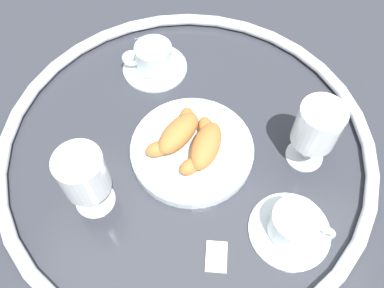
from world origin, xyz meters
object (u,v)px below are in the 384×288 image
at_px(croissant_small, 177,134).
at_px(sugar_packet, 216,256).
at_px(coffee_cup_near, 293,226).
at_px(coffee_cup_far, 154,60).
at_px(croissant_large, 204,146).
at_px(juice_glass_right, 317,128).
at_px(pastry_plate, 192,149).
at_px(juice_glass_left, 83,175).

xyz_separation_m(croissant_small, sugar_packet, (-0.19, -0.11, -0.04)).
xyz_separation_m(coffee_cup_near, coffee_cup_far, (0.31, 0.31, 0.00)).
relative_size(croissant_large, croissant_small, 1.10).
bearing_deg(croissant_large, sugar_packet, -163.05).
bearing_deg(coffee_cup_far, juice_glass_right, -115.48).
height_order(croissant_large, sugar_packet, croissant_large).
bearing_deg(pastry_plate, croissant_large, -105.40).
relative_size(juice_glass_right, sugar_packet, 2.80).
bearing_deg(juice_glass_right, pastry_plate, 99.42).
bearing_deg(croissant_large, juice_glass_right, -77.42).
relative_size(croissant_small, juice_glass_left, 0.89).
bearing_deg(coffee_cup_far, juice_glass_left, 175.71).
bearing_deg(coffee_cup_far, sugar_packet, -152.00).
distance_m(juice_glass_left, sugar_packet, 0.25).
bearing_deg(croissant_large, coffee_cup_near, -123.52).
bearing_deg(juice_glass_left, sugar_packet, -104.05).
xyz_separation_m(pastry_plate, juice_glass_right, (0.03, -0.20, 0.08)).
distance_m(pastry_plate, croissant_small, 0.04).
xyz_separation_m(pastry_plate, croissant_large, (-0.01, -0.02, 0.03)).
distance_m(coffee_cup_far, juice_glass_right, 0.37).
height_order(pastry_plate, coffee_cup_far, coffee_cup_far).
bearing_deg(croissant_small, pastry_plate, -105.60).
height_order(pastry_plate, croissant_small, croissant_small).
distance_m(pastry_plate, sugar_packet, 0.20).
xyz_separation_m(coffee_cup_near, juice_glass_right, (0.15, -0.01, 0.07)).
xyz_separation_m(pastry_plate, croissant_small, (0.01, 0.03, 0.03)).
height_order(coffee_cup_near, juice_glass_right, juice_glass_right).
relative_size(pastry_plate, sugar_packet, 4.54).
height_order(pastry_plate, coffee_cup_near, coffee_cup_near).
xyz_separation_m(pastry_plate, coffee_cup_far, (0.19, 0.12, 0.01)).
xyz_separation_m(pastry_plate, sugar_packet, (-0.18, -0.08, -0.01)).
relative_size(pastry_plate, coffee_cup_near, 1.67).
relative_size(croissant_small, coffee_cup_near, 0.91).
height_order(croissant_small, juice_glass_left, juice_glass_left).
relative_size(coffee_cup_far, juice_glass_left, 0.97).
bearing_deg(croissant_small, juice_glass_right, -83.74).
height_order(pastry_plate, croissant_large, croissant_large).
height_order(juice_glass_left, juice_glass_right, same).
height_order(coffee_cup_near, juice_glass_left, juice_glass_left).
relative_size(coffee_cup_near, coffee_cup_far, 1.00).
bearing_deg(coffee_cup_near, juice_glass_left, 91.93).
bearing_deg(juice_glass_left, coffee_cup_near, -88.07).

